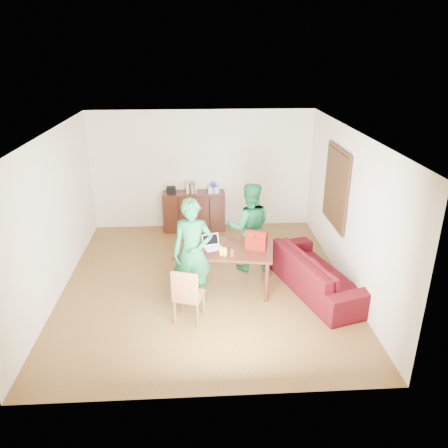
{
  "coord_description": "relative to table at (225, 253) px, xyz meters",
  "views": [
    {
      "loc": [
        -0.08,
        -6.89,
        4.0
      ],
      "look_at": [
        0.34,
        0.05,
        1.13
      ],
      "focal_mm": 35.0,
      "sensor_mm": 36.0,
      "label": 1
    }
  ],
  "objects": [
    {
      "name": "person_near",
      "position": [
        -0.54,
        -0.41,
        0.22
      ],
      "size": [
        0.68,
        0.48,
        1.79
      ],
      "primitive_type": "imported",
      "rotation": [
        0.0,
        0.0,
        -0.07
      ],
      "color": "#156131",
      "rests_on": "ground"
    },
    {
      "name": "table",
      "position": [
        0.0,
        0.0,
        0.0
      ],
      "size": [
        1.78,
        1.19,
        0.77
      ],
      "rotation": [
        0.0,
        0.0,
        -0.17
      ],
      "color": "black",
      "rests_on": "ground"
    },
    {
      "name": "chair",
      "position": [
        -0.61,
        -0.97,
        -0.4
      ],
      "size": [
        0.52,
        0.51,
        0.93
      ],
      "rotation": [
        0.0,
        0.0,
        -0.3
      ],
      "color": "brown",
      "rests_on": "ground"
    },
    {
      "name": "bananas",
      "position": [
        -0.04,
        -0.32,
        0.13
      ],
      "size": [
        0.19,
        0.16,
        0.06
      ],
      "primitive_type": null,
      "rotation": [
        0.0,
        0.0,
        0.39
      ],
      "color": "yellow",
      "rests_on": "table"
    },
    {
      "name": "red_bag",
      "position": [
        0.53,
        -0.05,
        0.23
      ],
      "size": [
        0.4,
        0.31,
        0.26
      ],
      "primitive_type": "cube",
      "rotation": [
        0.0,
        0.0,
        -0.34
      ],
      "color": "maroon",
      "rests_on": "table"
    },
    {
      "name": "bottle",
      "position": [
        0.1,
        -0.34,
        0.18
      ],
      "size": [
        0.06,
        0.06,
        0.16
      ],
      "primitive_type": "cylinder",
      "rotation": [
        0.0,
        0.0,
        -0.19
      ],
      "color": "#593614",
      "rests_on": "table"
    },
    {
      "name": "person_far",
      "position": [
        0.5,
        0.69,
        0.18
      ],
      "size": [
        0.83,
        0.65,
        1.71
      ],
      "primitive_type": "imported",
      "rotation": [
        0.0,
        0.0,
        3.14
      ],
      "color": "#145D2E",
      "rests_on": "ground"
    },
    {
      "name": "room",
      "position": [
        -0.33,
        0.28,
        0.63
      ],
      "size": [
        5.2,
        5.7,
        2.9
      ],
      "color": "#452B11",
      "rests_on": "ground"
    },
    {
      "name": "laptop",
      "position": [
        -0.2,
        -0.0,
        0.14
      ],
      "size": [
        0.34,
        0.28,
        0.21
      ],
      "rotation": [
        0.0,
        0.0,
        0.31
      ],
      "color": "white",
      "rests_on": "table"
    },
    {
      "name": "sofa",
      "position": [
        1.61,
        -0.15,
        -0.34
      ],
      "size": [
        1.54,
        2.46,
        0.67
      ],
      "primitive_type": "imported",
      "rotation": [
        0.0,
        0.0,
        1.87
      ],
      "color": "#410813",
      "rests_on": "ground"
    }
  ]
}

